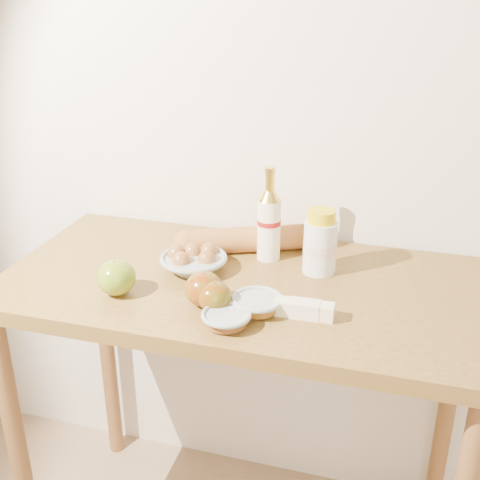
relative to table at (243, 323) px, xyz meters
The scene contains 12 objects.
back_wall 0.62m from the table, 90.00° to the left, with size 3.50×0.02×2.60m, color silver.
table is the anchor object (origin of this frame).
bourbon_bottle 0.27m from the table, 77.87° to the left, with size 0.07×0.07×0.25m.
cream_bottle 0.28m from the table, 29.73° to the left, with size 0.10×0.10×0.17m.
egg_bowl 0.20m from the table, behind, with size 0.23×0.23×0.06m.
baguette 0.23m from the table, 99.55° to the left, with size 0.41×0.23×0.07m.
apple_yellowgreen 0.35m from the table, 150.73° to the right, with size 0.10×0.10×0.09m.
apple_redgreen_front 0.23m from the table, 97.53° to the right, with size 0.09×0.09×0.07m.
apple_redgreen_right 0.22m from the table, 110.14° to the right, with size 0.10×0.10×0.08m.
sugar_bowl 0.26m from the table, 84.01° to the right, with size 0.14×0.14×0.03m.
syrup_bowl 0.21m from the table, 62.39° to the right, with size 0.15×0.15×0.03m.
butter_stick 0.26m from the table, 36.64° to the right, with size 0.13×0.04×0.04m.
Camera 1 is at (0.36, -0.09, 1.59)m, focal length 45.00 mm.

